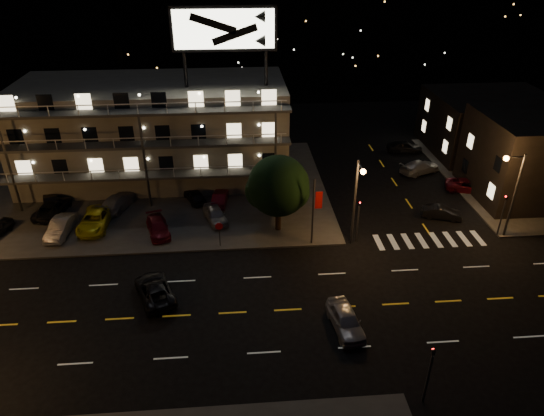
{
  "coord_description": "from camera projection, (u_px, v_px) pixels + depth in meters",
  "views": [
    {
      "loc": [
        -1.29,
        -26.87,
        23.64
      ],
      "look_at": [
        1.48,
        8.0,
        4.04
      ],
      "focal_mm": 32.0,
      "sensor_mm": 36.0,
      "label": 1
    }
  ],
  "objects": [
    {
      "name": "tree",
      "position": [
        278.0,
        188.0,
        42.56
      ],
      "size": [
        5.69,
        5.48,
        7.16
      ],
      "color": "black",
      "rests_on": "curb_nw"
    },
    {
      "name": "signal_sw",
      "position": [
        430.0,
        370.0,
        26.99
      ],
      "size": [
        0.2,
        0.27,
        4.6
      ],
      "color": "#2D2D30",
      "rests_on": "ground"
    },
    {
      "name": "side_car_0",
      "position": [
        442.0,
        213.0,
        46.34
      ],
      "size": [
        3.93,
        2.39,
        1.22
      ],
      "primitive_type": "imported",
      "rotation": [
        0.0,
        0.0,
        1.25
      ],
      "color": "black",
      "rests_on": "ground"
    },
    {
      "name": "stop_sign",
      "position": [
        219.0,
        230.0,
        41.42
      ],
      "size": [
        0.91,
        0.11,
        2.61
      ],
      "color": "#2D2D30",
      "rests_on": "ground"
    },
    {
      "name": "lot_car_9",
      "position": [
        220.0,
        198.0,
        48.57
      ],
      "size": [
        1.76,
        3.94,
        1.26
      ],
      "primitive_type": "imported",
      "rotation": [
        0.0,
        0.0,
        3.03
      ],
      "color": "#5A0C18",
      "rests_on": "curb_nw"
    },
    {
      "name": "road_car_east",
      "position": [
        346.0,
        320.0,
        33.14
      ],
      "size": [
        2.3,
        4.61,
        1.51
      ],
      "primitive_type": "imported",
      "rotation": [
        0.0,
        0.0,
        0.12
      ],
      "color": "#949399",
      "rests_on": "ground"
    },
    {
      "name": "road_car_west",
      "position": [
        155.0,
        290.0,
        36.06
      ],
      "size": [
        3.96,
        5.46,
        1.38
      ],
      "primitive_type": "imported",
      "rotation": [
        0.0,
        0.0,
        3.52
      ],
      "color": "black",
      "rests_on": "ground"
    },
    {
      "name": "lot_car_7",
      "position": [
        118.0,
        202.0,
        47.7
      ],
      "size": [
        3.56,
        5.34,
        1.44
      ],
      "primitive_type": "imported",
      "rotation": [
        0.0,
        0.0,
        2.8
      ],
      "color": "#949399",
      "rests_on": "curb_nw"
    },
    {
      "name": "lot_car_5",
      "position": [
        51.0,
        201.0,
        47.95
      ],
      "size": [
        2.63,
        4.07,
        1.27
      ],
      "primitive_type": "imported",
      "rotation": [
        0.0,
        0.0,
        3.51
      ],
      "color": "black",
      "rests_on": "curb_nw"
    },
    {
      "name": "banner_north",
      "position": [
        314.0,
        210.0,
        40.99
      ],
      "size": [
        0.83,
        0.16,
        6.4
      ],
      "color": "#2D2D30",
      "rests_on": "ground"
    },
    {
      "name": "side_car_1",
      "position": [
        468.0,
        186.0,
        51.3
      ],
      "size": [
        5.09,
        3.54,
        1.29
      ],
      "primitive_type": "imported",
      "rotation": [
        0.0,
        0.0,
        1.24
      ],
      "color": "#5A0C18",
      "rests_on": "ground"
    },
    {
      "name": "streetlight_ne",
      "position": [
        513.0,
        188.0,
        41.34
      ],
      "size": [
        1.92,
        0.44,
        8.0
      ],
      "color": "#2D2D30",
      "rests_on": "ground"
    },
    {
      "name": "lot_car_1",
      "position": [
        60.0,
        227.0,
        43.48
      ],
      "size": [
        1.94,
        4.52,
        1.45
      ],
      "primitive_type": "imported",
      "rotation": [
        0.0,
        0.0,
        -0.1
      ],
      "color": "#949399",
      "rests_on": "curb_nw"
    },
    {
      "name": "ground",
      "position": [
        260.0,
        311.0,
        35.01
      ],
      "size": [
        140.0,
        140.0,
        0.0
      ],
      "primitive_type": "plane",
      "color": "black",
      "rests_on": "ground"
    },
    {
      "name": "signal_nw",
      "position": [
        358.0,
        217.0,
        41.77
      ],
      "size": [
        0.2,
        0.27,
        4.6
      ],
      "color": "#2D2D30",
      "rests_on": "ground"
    },
    {
      "name": "motel",
      "position": [
        155.0,
        130.0,
        52.48
      ],
      "size": [
        28.0,
        13.8,
        18.1
      ],
      "color": "gray",
      "rests_on": "ground"
    },
    {
      "name": "hill_backdrop",
      "position": [
        205.0,
        13.0,
        88.77
      ],
      "size": [
        120.0,
        25.0,
        24.0
      ],
      "color": "black",
      "rests_on": "ground"
    },
    {
      "name": "lot_car_3",
      "position": [
        158.0,
        227.0,
        43.7
      ],
      "size": [
        2.89,
        4.63,
        1.25
      ],
      "primitive_type": "imported",
      "rotation": [
        0.0,
        0.0,
        0.28
      ],
      "color": "#5A0C18",
      "rests_on": "curb_nw"
    },
    {
      "name": "side_car_2",
      "position": [
        420.0,
        167.0,
        55.28
      ],
      "size": [
        5.3,
        3.78,
        1.43
      ],
      "primitive_type": "imported",
      "rotation": [
        0.0,
        0.0,
        1.98
      ],
      "color": "#949399",
      "rests_on": "ground"
    },
    {
      "name": "signal_ne",
      "position": [
        503.0,
        211.0,
        42.67
      ],
      "size": [
        0.27,
        0.2,
        4.6
      ],
      "color": "#2D2D30",
      "rests_on": "ground"
    },
    {
      "name": "side_car_3",
      "position": [
        405.0,
        147.0,
        60.52
      ],
      "size": [
        4.48,
        2.13,
        1.48
      ],
      "primitive_type": "imported",
      "rotation": [
        0.0,
        0.0,
        1.48
      ],
      "color": "black",
      "rests_on": "ground"
    },
    {
      "name": "lot_car_4",
      "position": [
        215.0,
        214.0,
        45.57
      ],
      "size": [
        2.81,
        4.35,
        1.38
      ],
      "primitive_type": "imported",
      "rotation": [
        0.0,
        0.0,
        0.32
      ],
      "color": "#949399",
      "rests_on": "curb_nw"
    },
    {
      "name": "curb_nw",
      "position": [
        118.0,
        191.0,
        51.4
      ],
      "size": [
        44.0,
        24.0,
        0.15
      ],
      "primitive_type": "cube",
      "color": "#3D3D3B",
      "rests_on": "ground"
    },
    {
      "name": "lot_car_8",
      "position": [
        195.0,
        196.0,
        49.0
      ],
      "size": [
        2.84,
        4.0,
        1.26
      ],
      "primitive_type": "imported",
      "rotation": [
        0.0,
        0.0,
        3.55
      ],
      "color": "black",
      "rests_on": "curb_nw"
    },
    {
      "name": "lot_car_2",
      "position": [
        95.0,
        220.0,
        44.55
      ],
      "size": [
        2.59,
        5.37,
        1.47
      ],
      "primitive_type": "imported",
      "rotation": [
        0.0,
        0.0,
        -0.03
      ],
      "color": "gold",
      "rests_on": "curb_nw"
    },
    {
      "name": "side_bldg_back",
      "position": [
        489.0,
        124.0,
        59.72
      ],
      "size": [
        14.06,
        12.0,
        7.0
      ],
      "color": "black",
      "rests_on": "ground"
    },
    {
      "name": "curb_ne",
      "position": [
        516.0,
        177.0,
        54.44
      ],
      "size": [
        16.0,
        24.0,
        0.15
      ],
      "primitive_type": "cube",
      "color": "#3D3D3B",
      "rests_on": "ground"
    },
    {
      "name": "streetlight_nc",
      "position": [
        356.0,
        195.0,
        40.08
      ],
      "size": [
        0.44,
        1.92,
        8.0
      ],
      "color": "#2D2D30",
      "rests_on": "ground"
    },
    {
      "name": "lot_car_6",
      "position": [
        52.0,
        207.0,
        46.7
      ],
      "size": [
        2.77,
        5.25,
        1.41
      ],
      "primitive_type": "imported",
      "rotation": [
        0.0,
        0.0,
        3.05
      ],
      "color": "black",
      "rests_on": "curb_nw"
    }
  ]
}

